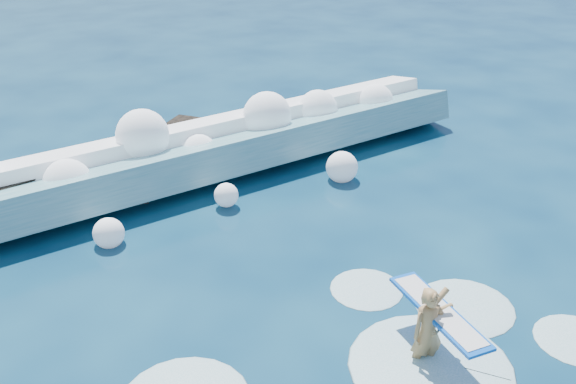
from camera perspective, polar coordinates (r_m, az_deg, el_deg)
name	(u,v)px	position (r m, az deg, el deg)	size (l,w,h in m)	color
ground	(282,298)	(13.50, -0.51, -9.38)	(200.00, 200.00, 0.00)	#082642
breaking_wave	(173,160)	(18.53, -10.21, 2.86)	(19.06, 2.92, 1.64)	teal
rock_cluster	(92,177)	(18.43, -17.00, 1.32)	(8.05, 3.15, 1.25)	black
surfer_with_board	(430,328)	(11.95, 12.54, -11.70)	(1.16, 2.96, 1.79)	#A57D4D
wave_spray	(161,148)	(18.11, -11.23, 3.82)	(15.43, 4.44, 2.19)	white
surf_foam	(393,368)	(12.03, 9.36, -15.14)	(8.76, 5.35, 0.15)	silver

